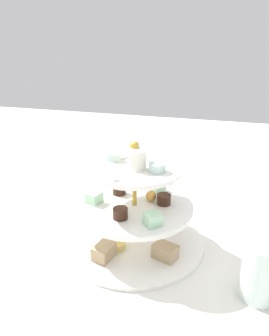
% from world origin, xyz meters
% --- Properties ---
extents(ground_plane, '(2.40, 2.40, 0.00)m').
position_xyz_m(ground_plane, '(0.00, 0.00, 0.00)').
color(ground_plane, silver).
extents(tiered_serving_stand, '(0.31, 0.31, 0.24)m').
position_xyz_m(tiered_serving_stand, '(0.00, 0.00, 0.07)').
color(tiered_serving_stand, white).
rests_on(tiered_serving_stand, ground_plane).
extents(water_glass_tall_right, '(0.07, 0.07, 0.11)m').
position_xyz_m(water_glass_tall_right, '(0.10, 0.26, 0.06)').
color(water_glass_tall_right, silver).
rests_on(water_glass_tall_right, ground_plane).
extents(water_glass_short_left, '(0.06, 0.06, 0.07)m').
position_xyz_m(water_glass_short_left, '(-0.24, -0.13, 0.03)').
color(water_glass_short_left, silver).
rests_on(water_glass_short_left, ground_plane).
extents(teacup_with_saucer, '(0.09, 0.09, 0.05)m').
position_xyz_m(teacup_with_saucer, '(-0.29, 0.01, 0.02)').
color(teacup_with_saucer, white).
rests_on(teacup_with_saucer, ground_plane).
extents(butter_knife_right, '(0.12, 0.14, 0.00)m').
position_xyz_m(butter_knife_right, '(-0.22, 0.24, 0.00)').
color(butter_knife_right, silver).
rests_on(butter_knife_right, ground_plane).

